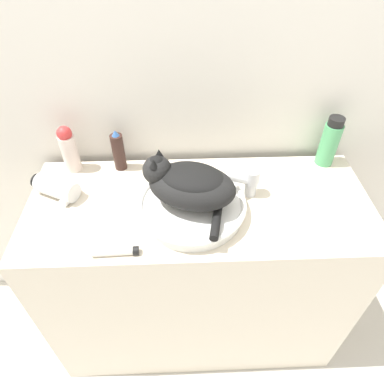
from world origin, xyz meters
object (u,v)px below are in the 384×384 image
cat (188,183)px  lotion_bottle_white (69,149)px  cream_tube (116,252)px  mouthwash_bottle (330,142)px  faucet (249,181)px  hair_dryer (57,188)px  hairspray_can_black (118,151)px

cat → lotion_bottle_white: size_ratio=1.71×
cat → cream_tube: size_ratio=2.28×
lotion_bottle_white → mouthwash_bottle: bearing=0.0°
cat → faucet: 0.24m
lotion_bottle_white → hair_dryer: lotion_bottle_white is taller
cream_tube → cat: bearing=37.2°
faucet → lotion_bottle_white: 0.69m
hairspray_can_black → mouthwash_bottle: bearing=0.0°
cat → faucet: bearing=-142.9°
mouthwash_bottle → cream_tube: size_ratio=1.43×
faucet → cream_tube: (-0.45, -0.25, -0.05)m
mouthwash_bottle → hair_dryer: mouthwash_bottle is taller
mouthwash_bottle → cream_tube: bearing=-151.4°
cat → faucet: (0.22, 0.08, -0.07)m
cat → hairspray_can_black: (-0.26, 0.26, -0.05)m
mouthwash_bottle → hair_dryer: (-1.03, -0.15, -0.06)m
mouthwash_bottle → faucet: bearing=-152.5°
lotion_bottle_white → hairspray_can_black: bearing=0.0°
cream_tube → hairspray_can_black: bearing=94.4°
lotion_bottle_white → cat: bearing=-29.7°
lotion_bottle_white → mouthwash_bottle: (1.00, 0.00, 0.00)m
lotion_bottle_white → hair_dryer: bearing=-98.6°
cat → faucet: size_ratio=2.46×
faucet → mouthwash_bottle: bearing=-174.0°
cat → mouthwash_bottle: bearing=-138.1°
cream_tube → hair_dryer: size_ratio=0.78×
hairspray_can_black → cream_tube: size_ratio=1.20×
cat → cream_tube: cat is taller
lotion_bottle_white → mouthwash_bottle: 1.00m
hairspray_can_black → faucet: bearing=-20.2°
cream_tube → lotion_bottle_white: bearing=117.0°
hairspray_can_black → cat: bearing=-44.2°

